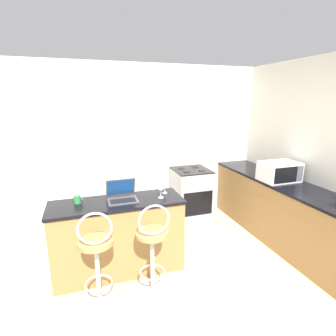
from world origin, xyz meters
name	(u,v)px	position (x,y,z in m)	size (l,w,h in m)	color
ground_plane	(185,312)	(0.00, 0.00, 0.00)	(20.00, 20.00, 0.00)	#BCAD8E
wall_back	(136,146)	(0.00, 2.26, 1.30)	(12.00, 0.06, 2.60)	silver
breakfast_bar	(119,236)	(-0.51, 0.87, 0.45)	(1.53, 0.52, 0.90)	#9E703D
counter_right	(281,211)	(1.85, 0.87, 0.45)	(0.62, 2.76, 0.90)	#9E703D
bar_stool_near	(97,262)	(-0.79, 0.35, 0.51)	(0.40, 0.40, 1.06)	silver
bar_stool_far	(153,252)	(-0.23, 0.35, 0.51)	(0.40, 0.40, 1.06)	silver
laptop	(122,195)	(-0.45, 0.92, 0.96)	(0.34, 0.31, 0.24)	#47474C
microwave	(279,171)	(1.82, 0.95, 1.04)	(0.53, 0.37, 0.27)	silver
stove_range	(191,195)	(0.87, 1.91, 0.45)	(0.59, 0.61, 0.91)	#9EA3A8
wine_glass_tall	(165,185)	(0.10, 0.96, 1.01)	(0.07, 0.07, 0.15)	silver
wine_glass_short	(161,189)	(0.00, 0.82, 1.01)	(0.07, 0.07, 0.15)	silver
mug_green	(78,199)	(-0.94, 0.95, 0.95)	(0.09, 0.07, 0.09)	#338447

